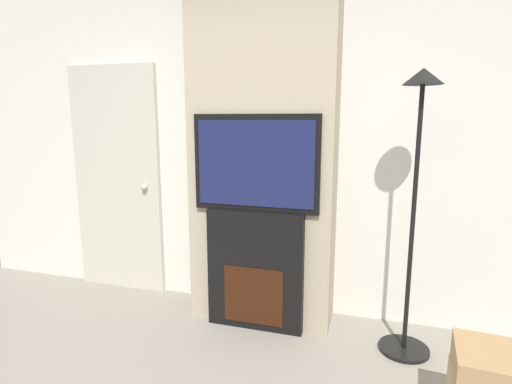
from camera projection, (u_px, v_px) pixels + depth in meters
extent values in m
cube|color=silver|center=(271.00, 148.00, 3.24)|extent=(6.00, 0.06, 2.70)
cube|color=tan|center=(263.00, 150.00, 3.04)|extent=(1.10, 0.38, 2.70)
cube|color=black|center=(256.00, 269.00, 3.02)|extent=(0.74, 0.14, 0.91)
cube|color=#33160A|center=(253.00, 296.00, 2.98)|extent=(0.46, 0.01, 0.44)
cube|color=black|center=(256.00, 163.00, 2.88)|extent=(0.94, 0.06, 0.70)
cube|color=#191E4C|center=(255.00, 164.00, 2.84)|extent=(0.86, 0.01, 0.62)
cylinder|color=black|center=(404.00, 349.00, 2.76)|extent=(0.34, 0.34, 0.03)
cylinder|color=black|center=(413.00, 224.00, 2.60)|extent=(0.03, 0.03, 1.76)
cone|color=black|center=(423.00, 76.00, 2.44)|extent=(0.25, 0.25, 0.10)
cube|color=tan|center=(508.00, 369.00, 1.89)|extent=(0.50, 0.41, 0.15)
cube|color=beige|center=(117.00, 180.00, 3.66)|extent=(0.87, 0.04, 2.05)
sphere|color=silver|center=(144.00, 187.00, 3.54)|extent=(0.06, 0.06, 0.06)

